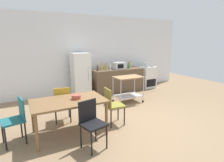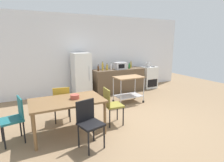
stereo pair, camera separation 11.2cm
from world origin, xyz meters
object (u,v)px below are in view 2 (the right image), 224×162
Objects in this scene: chair_olive at (111,104)px; stove_oven at (148,77)px; chair_teal at (15,117)px; chair_mustard at (62,101)px; fruit_bowl at (75,97)px; bottle_soy_sauce at (107,67)px; bottle_sesame_oil at (98,68)px; microwave at (120,66)px; bottle_wine at (111,67)px; bottle_olive_oil at (131,65)px; kettle at (148,65)px; refrigerator at (81,75)px; dining_table at (67,103)px; kitchen_cart at (129,85)px; bottle_vinegar at (129,66)px; chair_black at (89,121)px; bottle_hot_sauce at (103,67)px.

stove_oven is at bearing -46.22° from chair_olive.
chair_teal is 1.13m from chair_mustard.
chair_olive is 2.01m from chair_teal.
fruit_bowl is (1.17, -0.11, 0.28)m from chair_teal.
bottle_soy_sauce reaches higher than chair_olive.
microwave is (0.92, 0.04, 0.04)m from bottle_sesame_oil.
chair_olive is 3.28× the size of bottle_wine.
bottle_wine is (2.20, 1.72, 0.49)m from chair_mustard.
kettle is at bearing -13.51° from bottle_olive_oil.
refrigerator is at bearing 69.80° from fruit_bowl.
dining_table is 3.16m from bottle_soy_sauce.
dining_table is at bearing -152.75° from kitchen_cart.
kitchen_cart is 3.30× the size of bottle_olive_oil.
fruit_bowl reaches higher than dining_table.
dining_table is at bearing -141.92° from bottle_vinegar.
chair_mustard is (0.00, 0.64, -0.15)m from dining_table.
chair_black is (0.23, -0.70, -0.15)m from dining_table.
bottle_sesame_oil is at bearing -172.57° from bottle_soy_sauce.
chair_teal is at bearing 89.61° from chair_olive.
fruit_bowl is at bearing -125.40° from bottle_hot_sauce.
bottle_soy_sauce is at bearing 45.62° from chair_black.
chair_mustard is at bearing -155.84° from stove_oven.
stove_oven is 3.79× the size of bottle_soy_sauce.
chair_olive is 3.75m from kettle.
chair_olive is 3.12m from bottle_vinegar.
fruit_bowl is (-0.92, -2.51, 0.02)m from refrigerator.
dining_table is 1.01m from chair_teal.
microwave is at bearing 42.45° from dining_table.
chair_black and chair_mustard have the same top height.
kettle is (0.71, -0.17, -0.01)m from bottle_olive_oil.
bottle_olive_oil reaches higher than chair_olive.
bottle_wine is (1.19, 2.41, 0.49)m from chair_olive.
chair_teal is 3.86× the size of bottle_sesame_oil.
bottle_wine is 1.17× the size of bottle_vinegar.
bottle_sesame_oil is 0.72× the size of bottle_hot_sauce.
kettle reaches higher than chair_black.
bottle_vinegar is 0.96× the size of kettle.
chair_olive is 1.69m from kitchen_cart.
bottle_vinegar is at bearing 38.08° from dining_table.
stove_oven is (3.99, 2.43, -0.22)m from dining_table.
bottle_vinegar is at bearing -137.10° from bottle_olive_oil.
microwave is 2.41× the size of fruit_bowl.
refrigerator reaches higher than fruit_bowl.
chair_mustard is at bearing -156.40° from kettle.
bottle_vinegar is (2.98, 2.34, 0.32)m from dining_table.
chair_black is at bearing -140.28° from kettle.
chair_mustard is 2.27m from kitchen_cart.
chair_black is (-0.78, -0.66, 0.00)m from chair_olive.
bottle_soy_sauce is (2.04, 2.39, 0.33)m from dining_table.
bottle_hot_sauce is (-0.35, 1.25, 0.46)m from kitchen_cart.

